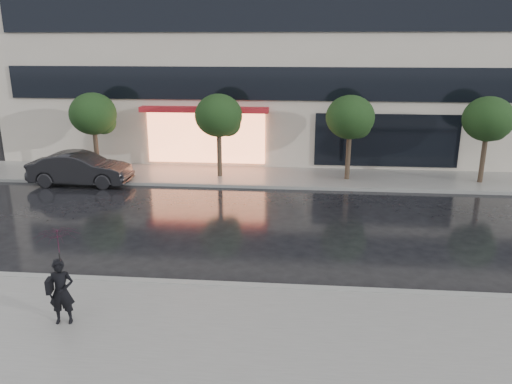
# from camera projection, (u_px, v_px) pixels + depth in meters

# --- Properties ---
(ground) EXTENTS (120.00, 120.00, 0.00)m
(ground) POSITION_uv_depth(u_px,v_px,m) (268.00, 273.00, 14.04)
(ground) COLOR black
(ground) RESTS_ON ground
(sidewalk_near) EXTENTS (60.00, 4.50, 0.12)m
(sidewalk_near) POSITION_uv_depth(u_px,v_px,m) (258.00, 336.00, 10.93)
(sidewalk_near) COLOR slate
(sidewalk_near) RESTS_ON ground
(sidewalk_far) EXTENTS (60.00, 3.50, 0.12)m
(sidewalk_far) POSITION_uv_depth(u_px,v_px,m) (283.00, 177.00, 23.80)
(sidewalk_far) COLOR slate
(sidewalk_far) RESTS_ON ground
(curb_near) EXTENTS (60.00, 0.25, 0.14)m
(curb_near) POSITION_uv_depth(u_px,v_px,m) (265.00, 287.00, 13.07)
(curb_near) COLOR gray
(curb_near) RESTS_ON ground
(curb_far) EXTENTS (60.00, 0.25, 0.14)m
(curb_far) POSITION_uv_depth(u_px,v_px,m) (281.00, 187.00, 22.13)
(curb_far) COLOR gray
(curb_far) RESTS_ON ground
(tree_far_west) EXTENTS (2.20, 2.20, 3.99)m
(tree_far_west) POSITION_uv_depth(u_px,v_px,m) (95.00, 115.00, 23.56)
(tree_far_west) COLOR #33261C
(tree_far_west) RESTS_ON ground
(tree_mid_west) EXTENTS (2.20, 2.20, 3.99)m
(tree_mid_west) POSITION_uv_depth(u_px,v_px,m) (220.00, 117.00, 23.02)
(tree_mid_west) COLOR #33261C
(tree_mid_west) RESTS_ON ground
(tree_mid_east) EXTENTS (2.20, 2.20, 3.99)m
(tree_mid_east) POSITION_uv_depth(u_px,v_px,m) (351.00, 119.00, 22.49)
(tree_mid_east) COLOR #33261C
(tree_mid_east) RESTS_ON ground
(tree_far_east) EXTENTS (2.20, 2.20, 3.99)m
(tree_far_east) POSITION_uv_depth(u_px,v_px,m) (489.00, 121.00, 21.96)
(tree_far_east) COLOR #33261C
(tree_far_east) RESTS_ON ground
(parked_car) EXTENTS (4.52, 1.58, 1.49)m
(parked_car) POSITION_uv_depth(u_px,v_px,m) (80.00, 169.00, 22.55)
(parked_car) COLOR black
(parked_car) RESTS_ON ground
(pedestrian_with_umbrella) EXTENTS (1.13, 1.14, 2.27)m
(pedestrian_with_umbrella) POSITION_uv_depth(u_px,v_px,m) (59.00, 261.00, 10.92)
(pedestrian_with_umbrella) COLOR black
(pedestrian_with_umbrella) RESTS_ON sidewalk_near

